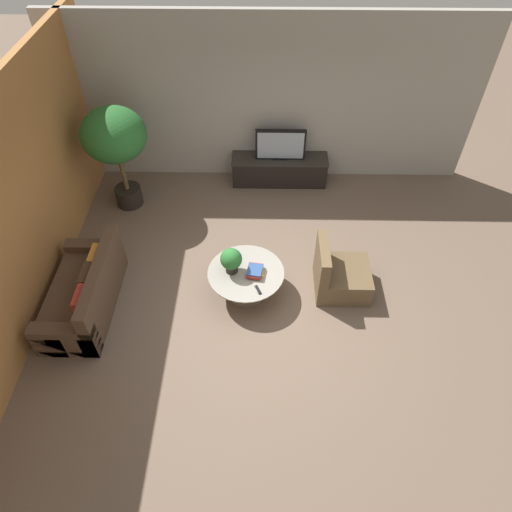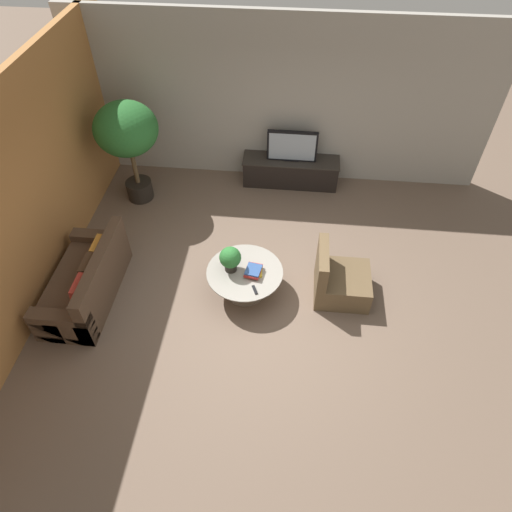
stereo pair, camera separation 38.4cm
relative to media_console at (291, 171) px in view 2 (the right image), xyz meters
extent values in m
plane|color=brown|center=(-0.26, -2.94, -0.27)|extent=(24.00, 24.00, 0.00)
cube|color=#A39E93|center=(-0.26, 0.32, 1.23)|extent=(7.40, 0.12, 3.00)
cube|color=#B2753D|center=(-3.52, -2.74, 1.23)|extent=(0.12, 7.40, 3.00)
cube|color=black|center=(0.00, 0.00, -0.01)|extent=(1.76, 0.48, 0.53)
cube|color=#2D2823|center=(0.00, 0.00, 0.24)|extent=(1.80, 0.50, 0.02)
cube|color=black|center=(0.00, 0.00, 0.55)|extent=(0.91, 0.08, 0.58)
cube|color=#99A8B7|center=(0.00, -0.04, 0.55)|extent=(0.84, 0.00, 0.53)
cube|color=black|center=(0.00, 0.00, 0.27)|extent=(0.27, 0.13, 0.02)
cylinder|color=#756656|center=(-0.54, -2.77, -0.26)|extent=(0.62, 0.62, 0.02)
cylinder|color=#756656|center=(-0.54, -2.77, -0.06)|extent=(0.10, 0.10, 0.42)
cylinder|color=gray|center=(-0.54, -2.77, 0.15)|extent=(1.12, 1.12, 0.02)
cube|color=#4C3828|center=(-2.89, -3.09, -0.06)|extent=(0.84, 1.76, 0.42)
cube|color=#4C3828|center=(-2.55, -3.09, 0.36)|extent=(0.16, 1.76, 0.42)
cube|color=#4C3828|center=(-2.89, -2.32, 0.00)|extent=(0.84, 0.20, 0.54)
cube|color=#4C3828|center=(-2.89, -3.87, 0.00)|extent=(0.84, 0.20, 0.54)
cube|color=orange|center=(-2.71, -2.71, 0.31)|extent=(0.13, 0.37, 0.33)
cube|color=#422D1E|center=(-2.71, -3.09, 0.31)|extent=(0.16, 0.37, 0.35)
cube|color=#B23328|center=(-2.71, -3.48, 0.31)|extent=(0.15, 0.37, 0.34)
cube|color=brown|center=(0.90, -2.67, -0.07)|extent=(0.80, 0.76, 0.40)
cube|color=brown|center=(0.57, -2.67, 0.36)|extent=(0.14, 0.76, 0.46)
cylinder|color=black|center=(-2.74, -0.71, -0.10)|extent=(0.47, 0.47, 0.35)
cylinder|color=brown|center=(-2.74, -0.71, 0.39)|extent=(0.08, 0.08, 0.64)
ellipsoid|color=#286B2D|center=(-2.74, -0.71, 1.15)|extent=(1.06, 1.06, 0.88)
cylinder|color=black|center=(-0.75, -2.75, 0.22)|extent=(0.18, 0.18, 0.12)
sphere|color=#286B2D|center=(-0.75, -2.75, 0.41)|extent=(0.31, 0.31, 0.31)
cube|color=gold|center=(-0.40, -2.78, 0.18)|extent=(0.24, 0.21, 0.03)
cube|color=#A32823|center=(-0.41, -2.79, 0.21)|extent=(0.26, 0.32, 0.04)
cube|color=#2D4C84|center=(-0.41, -2.80, 0.24)|extent=(0.25, 0.28, 0.03)
cube|color=black|center=(-0.36, -3.11, 0.17)|extent=(0.10, 0.16, 0.02)
camera|label=1|loc=(-0.31, -7.20, 5.10)|focal=32.00mm
camera|label=2|loc=(0.07, -7.17, 5.10)|focal=32.00mm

